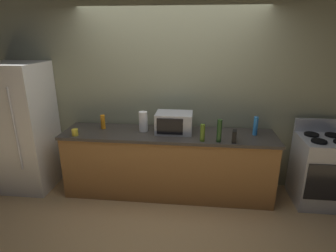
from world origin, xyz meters
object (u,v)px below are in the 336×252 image
paper_towel_roll (143,121)px  bottle_spray_cleaner (256,126)px  refrigerator (24,128)px  bottle_dish_soap (103,122)px  bottle_wine (219,131)px  microwave (174,123)px  mug_yellow (75,132)px  stove_range (320,170)px  bottle_olive_oil (202,133)px  cordless_phone (234,136)px

paper_towel_roll → bottle_spray_cleaner: paper_towel_roll is taller
refrigerator → bottle_dish_soap: bearing=4.2°
refrigerator → bottle_wine: 2.72m
bottle_dish_soap → bottle_spray_cleaner: (2.05, -0.02, 0.02)m
refrigerator → bottle_spray_cleaner: 3.19m
refrigerator → bottle_spray_cleaner: size_ratio=7.34×
bottle_spray_cleaner → bottle_wine: bottle_wine is taller
microwave → paper_towel_roll: (-0.42, 0.00, 0.00)m
paper_towel_roll → bottle_wine: (0.99, -0.28, 0.01)m
bottle_spray_cleaner → bottle_wine: size_ratio=0.87×
bottle_wine → mug_yellow: bearing=179.7°
stove_range → bottle_olive_oil: (-1.55, -0.23, 0.55)m
microwave → refrigerator: bearing=-178.7°
paper_towel_roll → cordless_phone: bearing=-13.3°
bottle_olive_oil → mug_yellow: 1.64m
microwave → paper_towel_roll: 0.42m
stove_range → bottle_dish_soap: bearing=178.4°
cordless_phone → bottle_dish_soap: bottle_dish_soap is taller
paper_towel_roll → bottle_spray_cleaner: bearing=0.3°
microwave → paper_towel_roll: size_ratio=1.78×
bottle_dish_soap → microwave: bearing=-2.1°
paper_towel_roll → bottle_spray_cleaner: size_ratio=1.10×
stove_range → cordless_phone: bearing=-168.9°
bottle_dish_soap → mug_yellow: 0.41m
bottle_olive_oil → bottle_dish_soap: bearing=167.0°
paper_towel_roll → mug_yellow: size_ratio=3.08×
stove_range → bottle_olive_oil: 1.66m
cordless_phone → mug_yellow: bearing=-170.1°
cordless_phone → mug_yellow: (-2.03, 0.01, -0.03)m
microwave → cordless_phone: size_ratio=3.20×
refrigerator → paper_towel_roll: size_ratio=6.67×
bottle_spray_cleaner → bottle_wine: bearing=-149.2°
cordless_phone → bottle_olive_oil: 0.39m
refrigerator → paper_towel_roll: bearing=1.7°
bottle_olive_oil → mug_yellow: (-1.64, 0.01, -0.06)m
microwave → bottle_dish_soap: bearing=177.9°
bottle_dish_soap → bottle_olive_oil: 1.40m
bottle_dish_soap → refrigerator: bearing=-175.8°
mug_yellow → microwave: bearing=11.9°
refrigerator → cordless_phone: 2.90m
stove_range → cordless_phone: stove_range is taller
refrigerator → mug_yellow: bearing=-14.3°
bottle_wine → microwave: bearing=154.3°
refrigerator → bottle_dish_soap: (1.13, 0.08, 0.10)m
microwave → bottle_wine: size_ratio=1.70×
bottle_wine → refrigerator: bearing=175.1°
bottle_dish_soap → bottle_spray_cleaner: bearing=-0.7°
mug_yellow → cordless_phone: bearing=-0.2°
cordless_phone → bottle_wine: bearing=-169.1°
cordless_phone → bottle_dish_soap: 1.78m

